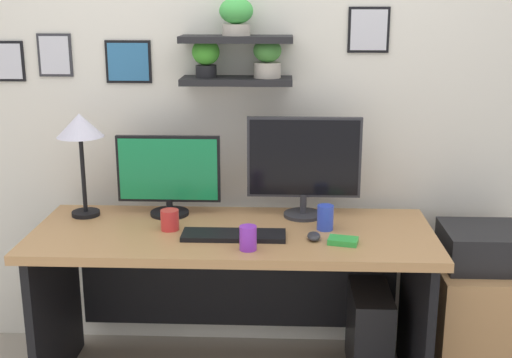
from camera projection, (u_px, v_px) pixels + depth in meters
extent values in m
cube|color=silver|center=(239.00, 81.00, 3.17)|extent=(4.40, 0.04, 2.70)
cube|color=black|center=(237.00, 81.00, 3.05)|extent=(0.51, 0.20, 0.03)
cube|color=black|center=(236.00, 39.00, 3.00)|extent=(0.51, 0.20, 0.03)
cylinder|color=#B2A899|center=(267.00, 70.00, 3.03)|extent=(0.13, 0.13, 0.07)
ellipsoid|color=#408336|center=(267.00, 50.00, 3.00)|extent=(0.13, 0.13, 0.11)
cylinder|color=black|center=(206.00, 71.00, 3.04)|extent=(0.10, 0.10, 0.06)
ellipsoid|color=green|center=(206.00, 52.00, 3.02)|extent=(0.13, 0.13, 0.12)
cylinder|color=#B2A899|center=(236.00, 30.00, 2.99)|extent=(0.13, 0.13, 0.05)
ellipsoid|color=green|center=(236.00, 11.00, 2.96)|extent=(0.15, 0.15, 0.12)
cube|color=black|center=(369.00, 30.00, 3.06)|extent=(0.19, 0.02, 0.21)
cube|color=silver|center=(369.00, 30.00, 3.05)|extent=(0.17, 0.00, 0.18)
cube|color=black|center=(7.00, 61.00, 3.16)|extent=(0.17, 0.02, 0.19)
cube|color=silver|center=(6.00, 61.00, 3.16)|extent=(0.15, 0.00, 0.17)
cube|color=black|center=(129.00, 62.00, 3.14)|extent=(0.22, 0.02, 0.20)
cube|color=teal|center=(128.00, 62.00, 3.13)|extent=(0.19, 0.00, 0.18)
cube|color=#2D2D33|center=(55.00, 55.00, 3.15)|extent=(0.16, 0.02, 0.20)
cube|color=silver|center=(55.00, 55.00, 3.14)|extent=(0.14, 0.00, 0.18)
cube|color=tan|center=(233.00, 235.00, 2.90)|extent=(1.76, 0.68, 0.04)
cube|color=black|center=(56.00, 309.00, 3.03)|extent=(0.04, 0.62, 0.71)
cube|color=black|center=(415.00, 316.00, 2.97)|extent=(0.04, 0.62, 0.71)
cube|color=black|center=(238.00, 279.00, 3.28)|extent=(1.56, 0.02, 0.50)
cylinder|color=black|center=(170.00, 213.00, 3.11)|extent=(0.18, 0.18, 0.02)
cylinder|color=black|center=(169.00, 205.00, 3.10)|extent=(0.03, 0.03, 0.06)
cube|color=black|center=(169.00, 169.00, 3.07)|extent=(0.48, 0.02, 0.31)
cube|color=#198C4C|center=(168.00, 170.00, 3.05)|extent=(0.46, 0.00, 0.29)
cylinder|color=#2D2D33|center=(303.00, 215.00, 3.09)|extent=(0.18, 0.18, 0.02)
cylinder|color=#2D2D33|center=(303.00, 204.00, 3.07)|extent=(0.03, 0.03, 0.09)
cube|color=#2D2D33|center=(304.00, 157.00, 3.02)|extent=(0.52, 0.02, 0.37)
cube|color=black|center=(304.00, 158.00, 3.01)|extent=(0.50, 0.00, 0.35)
cube|color=black|center=(234.00, 235.00, 2.81)|extent=(0.44, 0.14, 0.02)
ellipsoid|color=#2D2D33|center=(314.00, 236.00, 2.78)|extent=(0.06, 0.09, 0.03)
cylinder|color=black|center=(86.00, 213.00, 3.10)|extent=(0.13, 0.13, 0.02)
cylinder|color=black|center=(83.00, 175.00, 3.05)|extent=(0.02, 0.02, 0.35)
cone|color=silver|center=(80.00, 125.00, 2.99)|extent=(0.21, 0.21, 0.11)
cylinder|color=red|center=(170.00, 220.00, 2.89)|extent=(0.08, 0.08, 0.09)
cylinder|color=purple|center=(248.00, 238.00, 2.66)|extent=(0.07, 0.07, 0.10)
cube|color=green|center=(343.00, 241.00, 2.74)|extent=(0.13, 0.10, 0.02)
cylinder|color=blue|center=(325.00, 218.00, 2.90)|extent=(0.07, 0.07, 0.11)
cube|color=tan|center=(478.00, 320.00, 3.09)|extent=(0.44, 0.50, 0.56)
cube|color=black|center=(485.00, 247.00, 2.99)|extent=(0.38, 0.34, 0.17)
cube|color=black|center=(369.00, 332.00, 3.12)|extent=(0.18, 0.40, 0.43)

